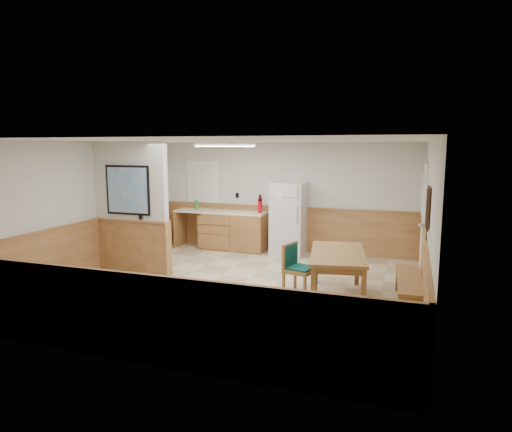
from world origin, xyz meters
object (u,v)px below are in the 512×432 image
at_px(dining_bench, 409,284).
at_px(dining_chair, 295,265).
at_px(fire_extinguisher, 260,205).
at_px(dining_table, 338,258).
at_px(soap_bottle, 196,205).
at_px(refrigerator, 289,219).

relative_size(dining_bench, dining_chair, 2.00).
distance_m(dining_chair, fire_extinguisher, 3.19).
xyz_separation_m(dining_table, soap_bottle, (-3.84, 2.75, 0.36)).
bearing_deg(dining_bench, fire_extinguisher, 136.90).
xyz_separation_m(refrigerator, dining_bench, (2.61, -2.70, -0.46)).
bearing_deg(fire_extinguisher, refrigerator, 17.40).
height_order(dining_bench, fire_extinguisher, fire_extinguisher).
xyz_separation_m(dining_table, dining_chair, (-0.68, -0.03, -0.16)).
relative_size(dining_table, dining_bench, 1.04).
distance_m(dining_bench, soap_bottle, 5.71).
bearing_deg(dining_chair, soap_bottle, 153.18).
xyz_separation_m(refrigerator, dining_table, (1.52, -2.66, -0.15)).
xyz_separation_m(dining_table, dining_bench, (1.09, -0.04, -0.31)).
relative_size(refrigerator, dining_table, 0.91).
bearing_deg(refrigerator, fire_extinguisher, 175.83).
height_order(refrigerator, dining_bench, refrigerator).
xyz_separation_m(dining_chair, fire_extinguisher, (-1.53, 2.74, 0.59)).
xyz_separation_m(fire_extinguisher, soap_bottle, (-1.63, 0.05, -0.07)).
bearing_deg(fire_extinguisher, soap_bottle, -160.21).
distance_m(refrigerator, dining_table, 3.07).
xyz_separation_m(refrigerator, dining_chair, (0.84, -2.70, -0.31)).
relative_size(dining_bench, soap_bottle, 7.37).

